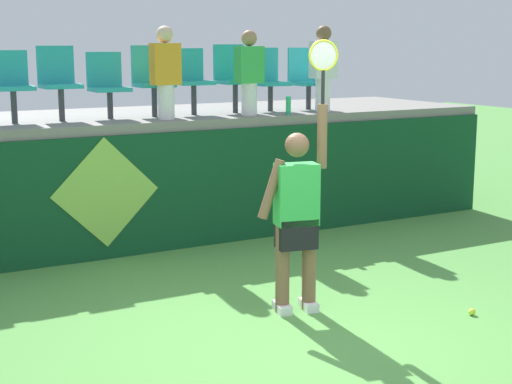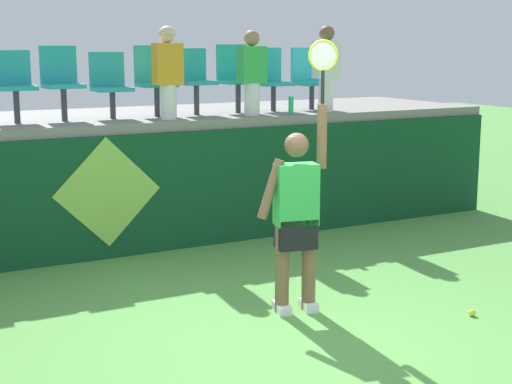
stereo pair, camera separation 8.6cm
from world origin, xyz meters
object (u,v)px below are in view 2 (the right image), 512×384
object	(u,v)px
stadium_chair_8	(271,77)
spectator_0	(168,71)
stadium_chair_9	(309,76)
water_bottle	(291,106)
stadium_chair_2	(14,82)
spectator_2	(326,66)
tennis_ball	(472,313)
stadium_chair_5	(154,78)
stadium_chair_7	(235,75)
spectator_1	(252,71)
stadium_chair_3	(61,79)
tennis_player	(297,213)
stadium_chair_6	(194,77)
stadium_chair_4	(110,82)

from	to	relation	value
stadium_chair_8	spectator_0	bearing A→B (deg)	-164.69
stadium_chair_8	stadium_chair_9	xyz separation A→B (m)	(0.62, 0.00, -0.01)
water_bottle	stadium_chair_8	distance (m)	0.75
stadium_chair_2	spectator_2	world-z (taller)	spectator_2
tennis_ball	stadium_chair_5	size ratio (longest dim) A/B	0.07
water_bottle	spectator_0	bearing A→B (deg)	172.77
stadium_chair_5	stadium_chair_7	distance (m)	1.15
tennis_ball	stadium_chair_2	world-z (taller)	stadium_chair_2
stadium_chair_9	stadium_chair_7	bearing A→B (deg)	-179.94
water_bottle	spectator_2	bearing A→B (deg)	18.56
spectator_1	stadium_chair_9	bearing A→B (deg)	22.12
stadium_chair_3	stadium_chair_9	xyz separation A→B (m)	(3.47, 0.00, -0.04)
stadium_chair_7	tennis_player	bearing A→B (deg)	-107.90
spectator_2	spectator_1	bearing A→B (deg)	-178.38
water_bottle	spectator_1	bearing A→B (deg)	157.05
tennis_player	stadium_chair_3	bearing A→B (deg)	109.84
water_bottle	stadium_chair_7	distance (m)	0.90
stadium_chair_6	spectator_2	world-z (taller)	spectator_2
spectator_1	tennis_player	bearing A→B (deg)	-110.54
water_bottle	stadium_chair_6	bearing A→B (deg)	148.33
stadium_chair_8	spectator_0	world-z (taller)	spectator_0
tennis_ball	stadium_chair_6	xyz separation A→B (m)	(-0.84, 4.29, 1.99)
stadium_chair_2	stadium_chair_6	xyz separation A→B (m)	(2.27, 0.00, 0.01)
stadium_chair_3	spectator_2	distance (m)	3.50
stadium_chair_6	spectator_1	world-z (taller)	spectator_1
stadium_chair_8	spectator_2	size ratio (longest dim) A/B	0.74
stadium_chair_4	stadium_chair_8	bearing A→B (deg)	0.08
stadium_chair_4	stadium_chair_7	bearing A→B (deg)	0.10
stadium_chair_5	stadium_chair_7	size ratio (longest dim) A/B	0.99
tennis_player	stadium_chair_4	distance (m)	3.60
tennis_player	stadium_chair_9	bearing A→B (deg)	56.47
water_bottle	stadium_chair_3	xyz separation A→B (m)	(-2.79, 0.66, 0.37)
water_bottle	stadium_chair_5	bearing A→B (deg)	157.57
stadium_chair_3	spectator_2	size ratio (longest dim) A/B	0.77
stadium_chair_2	stadium_chair_3	bearing A→B (deg)	0.44
spectator_0	spectator_2	xyz separation A→B (m)	(2.30, 0.03, 0.02)
tennis_ball	stadium_chair_7	xyz separation A→B (m)	(-0.24, 4.29, 2.01)
tennis_player	stadium_chair_8	xyz separation A→B (m)	(1.63, 3.39, 1.07)
stadium_chair_4	stadium_chair_2	bearing A→B (deg)	-179.84
stadium_chair_3	stadium_chair_8	bearing A→B (deg)	0.04
water_bottle	stadium_chair_3	world-z (taller)	stadium_chair_3
stadium_chair_2	stadium_chair_6	world-z (taller)	stadium_chair_6
stadium_chair_6	spectator_0	distance (m)	0.72
water_bottle	stadium_chair_6	distance (m)	1.31
stadium_chair_8	tennis_player	bearing A→B (deg)	-115.71
stadium_chair_2	stadium_chair_3	distance (m)	0.55
water_bottle	spectator_1	distance (m)	0.67
tennis_ball	water_bottle	bearing A→B (deg)	86.42
stadium_chair_3	stadium_chair_6	world-z (taller)	stadium_chair_3
tennis_ball	stadium_chair_2	xyz separation A→B (m)	(-3.11, 4.29, 1.98)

